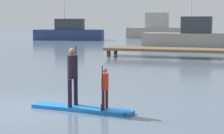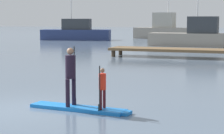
{
  "view_description": "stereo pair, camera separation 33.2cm",
  "coord_description": "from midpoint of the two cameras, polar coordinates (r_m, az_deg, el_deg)",
  "views": [
    {
      "loc": [
        6.11,
        -10.3,
        2.61
      ],
      "look_at": [
        1.59,
        3.43,
        0.94
      ],
      "focal_mm": 66.33,
      "sensor_mm": 36.0,
      "label": 1
    },
    {
      "loc": [
        6.42,
        -10.19,
        2.61
      ],
      "look_at": [
        1.59,
        3.43,
        0.94
      ],
      "focal_mm": 66.33,
      "sensor_mm": 36.0,
      "label": 2
    }
  ],
  "objects": [
    {
      "name": "floating_dock",
      "position": [
        28.36,
        13.74,
        2.19
      ],
      "size": [
        13.78,
        2.18,
        0.62
      ],
      "color": "brown",
      "rests_on": "ground"
    },
    {
      "name": "paddleboard_near",
      "position": [
        12.01,
        -3.67,
        -5.73
      ],
      "size": [
        3.12,
        0.82,
        0.1
      ],
      "color": "blue",
      "rests_on": "ground"
    },
    {
      "name": "motor_boat_small_navy",
      "position": [
        40.88,
        11.92,
        4.18
      ],
      "size": [
        9.04,
        2.41,
        7.3
      ],
      "color": "#9E9384",
      "rests_on": "ground"
    },
    {
      "name": "paddler_adult",
      "position": [
        11.98,
        -4.93,
        -0.79
      ],
      "size": [
        0.32,
        0.53,
        1.73
      ],
      "color": "black",
      "rests_on": "paddleboard_near"
    },
    {
      "name": "fishing_boat_green_midground",
      "position": [
        52.53,
        -4.78,
        4.81
      ],
      "size": [
        8.97,
        4.52,
        7.91
      ],
      "color": "navy",
      "rests_on": "ground"
    },
    {
      "name": "paddler_child_solo",
      "position": [
        11.55,
        -0.53,
        -2.66
      ],
      "size": [
        0.22,
        0.4,
        1.24
      ],
      "color": "#4C1419",
      "rests_on": "paddleboard_near"
    },
    {
      "name": "trawler_grey_distant",
      "position": [
        56.45,
        7.69,
        5.1
      ],
      "size": [
        9.22,
        3.31,
        8.16
      ],
      "color": "#9E9384",
      "rests_on": "ground"
    },
    {
      "name": "ground_plane",
      "position": [
        12.29,
        -11.68,
        -5.8
      ],
      "size": [
        240.0,
        240.0,
        0.0
      ],
      "primitive_type": "plane",
      "color": "slate"
    }
  ]
}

